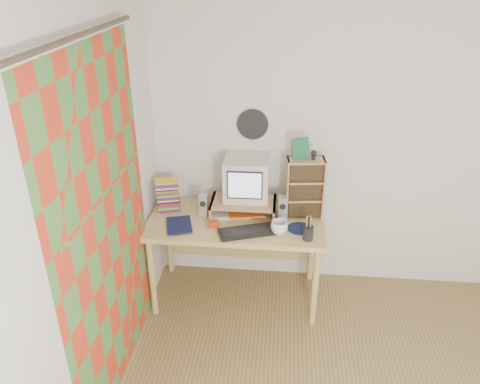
% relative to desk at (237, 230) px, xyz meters
% --- Properties ---
extents(back_wall, '(3.50, 0.00, 3.50)m').
position_rel_desk_xyz_m(back_wall, '(1.03, 0.31, 0.63)').
color(back_wall, silver).
rests_on(back_wall, floor).
extents(left_wall, '(0.00, 3.50, 3.50)m').
position_rel_desk_xyz_m(left_wall, '(-0.72, -1.44, 0.63)').
color(left_wall, silver).
rests_on(left_wall, floor).
extents(curtain, '(0.00, 2.20, 2.20)m').
position_rel_desk_xyz_m(curtain, '(-0.68, -0.96, 0.53)').
color(curtain, red).
rests_on(curtain, left_wall).
extents(wall_disc, '(0.25, 0.02, 0.25)m').
position_rel_desk_xyz_m(wall_disc, '(0.10, 0.29, 0.81)').
color(wall_disc, black).
rests_on(wall_disc, back_wall).
extents(desk, '(1.40, 0.70, 0.75)m').
position_rel_desk_xyz_m(desk, '(0.00, 0.00, 0.00)').
color(desk, '#D6BD73').
rests_on(desk, floor).
extents(monitor_riser, '(0.52, 0.30, 0.12)m').
position_rel_desk_xyz_m(monitor_riser, '(0.05, 0.04, 0.23)').
color(monitor_riser, tan).
rests_on(monitor_riser, desk).
extents(crt_monitor, '(0.36, 0.36, 0.34)m').
position_rel_desk_xyz_m(crt_monitor, '(0.07, 0.09, 0.42)').
color(crt_monitor, beige).
rests_on(crt_monitor, monitor_riser).
extents(speaker_left, '(0.07, 0.07, 0.18)m').
position_rel_desk_xyz_m(speaker_left, '(-0.27, -0.01, 0.23)').
color(speaker_left, '#ACADB0').
rests_on(speaker_left, desk).
extents(speaker_right, '(0.07, 0.07, 0.19)m').
position_rel_desk_xyz_m(speaker_right, '(0.37, 0.00, 0.23)').
color(speaker_right, '#ACADB0').
rests_on(speaker_right, desk).
extents(keyboard, '(0.49, 0.30, 0.03)m').
position_rel_desk_xyz_m(keyboard, '(0.12, -0.26, 0.15)').
color(keyboard, black).
rests_on(keyboard, desk).
extents(dvd_stack, '(0.20, 0.17, 0.25)m').
position_rel_desk_xyz_m(dvd_stack, '(-0.57, 0.06, 0.26)').
color(dvd_stack, brown).
rests_on(dvd_stack, desk).
extents(cd_rack, '(0.31, 0.19, 0.49)m').
position_rel_desk_xyz_m(cd_rack, '(0.53, 0.07, 0.38)').
color(cd_rack, tan).
rests_on(cd_rack, desk).
extents(mug, '(0.16, 0.16, 0.10)m').
position_rel_desk_xyz_m(mug, '(0.35, -0.23, 0.19)').
color(mug, white).
rests_on(mug, desk).
extents(diary, '(0.27, 0.23, 0.05)m').
position_rel_desk_xyz_m(diary, '(-0.52, -0.24, 0.16)').
color(diary, '#10173E').
rests_on(diary, desk).
extents(mousepad, '(0.25, 0.25, 0.00)m').
position_rel_desk_xyz_m(mousepad, '(0.50, -0.15, 0.14)').
color(mousepad, '#101A35').
rests_on(mousepad, desk).
extents(pen_cup, '(0.09, 0.09, 0.15)m').
position_rel_desk_xyz_m(pen_cup, '(0.56, -0.30, 0.21)').
color(pen_cup, black).
rests_on(pen_cup, desk).
extents(papers, '(0.36, 0.30, 0.04)m').
position_rel_desk_xyz_m(papers, '(-0.01, 0.04, 0.16)').
color(papers, beige).
rests_on(papers, desk).
extents(red_box, '(0.09, 0.06, 0.04)m').
position_rel_desk_xyz_m(red_box, '(-0.16, -0.19, 0.16)').
color(red_box, red).
rests_on(red_box, desk).
extents(game_box, '(0.13, 0.06, 0.17)m').
position_rel_desk_xyz_m(game_box, '(0.48, 0.07, 0.71)').
color(game_box, '#1C6339').
rests_on(game_box, cd_rack).
extents(webcam, '(0.05, 0.05, 0.08)m').
position_rel_desk_xyz_m(webcam, '(0.58, 0.07, 0.66)').
color(webcam, black).
rests_on(webcam, cd_rack).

